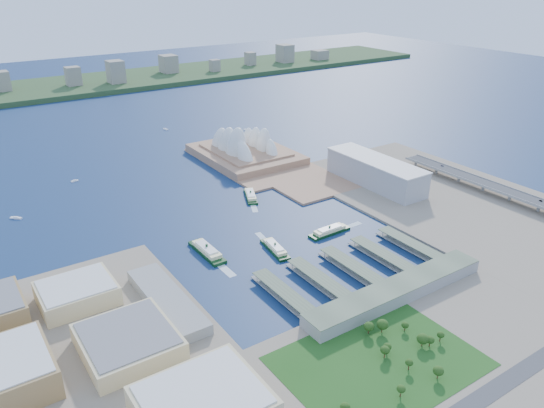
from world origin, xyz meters
TOP-DOWN VIEW (x-y plane):
  - ground at (0.00, 0.00)m, footprint 3000.00×3000.00m
  - west_land at (-250.00, -105.00)m, footprint 220.00×390.00m
  - south_land at (0.00, -210.00)m, footprint 720.00×180.00m
  - east_land at (240.00, -50.00)m, footprint 240.00×500.00m
  - peninsula at (107.50, 260.00)m, footprint 135.00×220.00m
  - far_shore at (0.00, 980.00)m, footprint 2200.00×260.00m
  - opera_house at (105.00, 280.00)m, footprint 134.00×180.00m
  - toaster_building at (195.00, 80.00)m, footprint 45.00×155.00m
  - expressway at (300.00, -60.00)m, footprint 26.00×340.00m
  - west_buildings at (-250.00, -70.00)m, footprint 200.00×280.00m
  - ferry_wharves at (14.00, -75.00)m, footprint 184.00×90.00m
  - terminal_building at (15.00, -135.00)m, footprint 200.00×28.00m
  - park at (-60.00, -190.00)m, footprint 150.00×110.00m
  - far_skyline at (0.00, 960.00)m, footprint 1900.00×140.00m
  - ferry_a at (-89.71, 38.57)m, footprint 15.79×60.30m
  - ferry_b at (28.64, 141.17)m, footprint 32.57×51.65m
  - ferry_c at (-25.47, 3.48)m, footprint 20.35×52.28m
  - ferry_d at (49.41, 2.25)m, footprint 53.37×15.01m
  - boat_a at (-243.30, 245.55)m, footprint 13.07×12.49m
  - boat_b at (-150.34, 330.40)m, footprint 10.10×4.42m
  - boat_c at (188.65, 413.55)m, footprint 7.34×14.14m
  - boat_e at (64.36, 503.50)m, footprint 5.67×12.52m
  - car_b at (304.00, -98.57)m, footprint 1.46×4.20m
  - car_c at (304.00, 53.97)m, footprint 2.03×4.99m

SIDE VIEW (x-z plane):
  - ground at x=0.00m, z-range 0.00..0.00m
  - boat_b at x=-150.34m, z-range 0.00..2.65m
  - boat_a at x=-243.30m, z-range 0.00..2.79m
  - boat_e at x=64.36m, z-range 0.00..2.96m
  - west_land at x=-250.00m, z-range 0.00..3.00m
  - south_land at x=0.00m, z-range 0.00..3.00m
  - east_land at x=240.00m, z-range 0.00..3.00m
  - peninsula at x=107.50m, z-range 0.00..3.00m
  - boat_c at x=188.65m, z-range 0.00..3.05m
  - ferry_wharves at x=14.00m, z-range 0.00..9.30m
  - ferry_b at x=28.64m, z-range 0.00..9.61m
  - ferry_c at x=-25.47m, z-range 0.00..9.63m
  - ferry_d at x=49.41m, z-range 0.00..10.02m
  - ferry_a at x=-89.71m, z-range 0.00..11.38m
  - far_shore at x=0.00m, z-range 0.00..12.00m
  - expressway at x=300.00m, z-range 3.00..14.85m
  - terminal_building at x=15.00m, z-range 3.00..15.00m
  - park at x=-60.00m, z-range 3.00..19.00m
  - car_b at x=304.00m, z-range 14.85..16.23m
  - car_c at x=304.00m, z-range 14.85..16.30m
  - west_buildings at x=-250.00m, z-range 3.00..30.00m
  - toaster_building at x=195.00m, z-range 3.00..38.00m
  - opera_house at x=105.00m, z-range 3.00..61.00m
  - far_skyline at x=0.00m, z-range 12.00..67.00m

